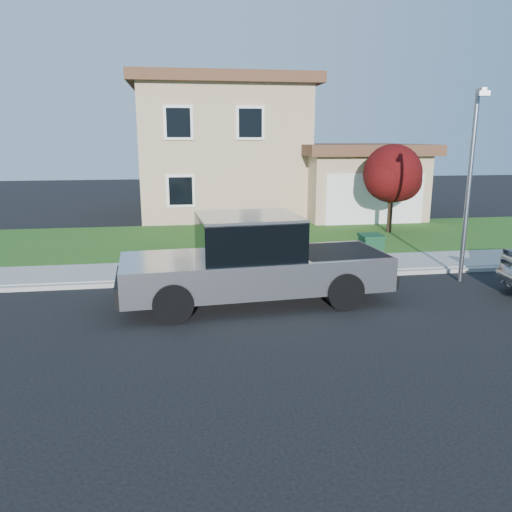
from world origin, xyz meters
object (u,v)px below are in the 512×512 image
at_px(woman, 264,257).
at_px(ornamental_tree, 393,176).
at_px(pickup_truck, 254,262).
at_px(street_lamp, 470,176).
at_px(trash_bin, 371,252).

xyz_separation_m(woman, ornamental_tree, (6.44, 6.47, 1.65)).
height_order(pickup_truck, street_lamp, street_lamp).
xyz_separation_m(pickup_truck, street_lamp, (6.01, 0.86, 1.94)).
bearing_deg(woman, pickup_truck, 83.10).
distance_m(pickup_truck, street_lamp, 6.37).
bearing_deg(street_lamp, woman, -169.72).
distance_m(pickup_truck, woman, 1.53).
bearing_deg(ornamental_tree, woman, -134.87).
bearing_deg(ornamental_tree, pickup_truck, -131.32).
bearing_deg(street_lamp, ornamental_tree, 98.59).
height_order(pickup_truck, woman, pickup_truck).
bearing_deg(pickup_truck, ornamental_tree, 44.55).
bearing_deg(trash_bin, pickup_truck, -150.07).
distance_m(pickup_truck, trash_bin, 4.29).
bearing_deg(ornamental_tree, street_lamp, -97.56).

